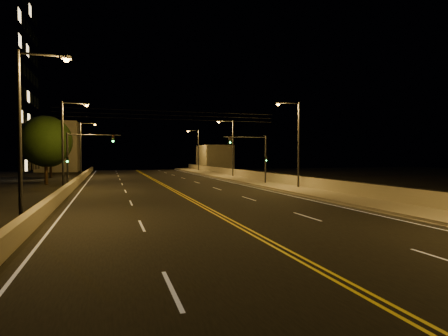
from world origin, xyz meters
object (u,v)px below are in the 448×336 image
object	(u,v)px
streetlight_1	(296,139)
streetlight_5	(66,139)
tree_1	(46,148)
streetlight_6	(83,145)
tree_2	(50,152)
traffic_signal_left	(79,153)
traffic_signal_right	(257,154)
streetlight_3	(197,147)
tree_0	(46,141)
streetlight_2	(231,145)
streetlight_4	(26,124)

from	to	relation	value
streetlight_1	streetlight_5	world-z (taller)	same
tree_1	streetlight_6	bearing A→B (deg)	64.56
tree_2	traffic_signal_left	bearing A→B (deg)	-76.18
streetlight_1	traffic_signal_right	distance (m)	6.57
streetlight_3	tree_0	world-z (taller)	streetlight_3
streetlight_1	traffic_signal_left	distance (m)	21.23
streetlight_6	tree_1	size ratio (longest dim) A/B	1.23
streetlight_1	tree_1	bearing A→B (deg)	139.26
streetlight_1	tree_1	distance (m)	33.61
tree_0	tree_1	xyz separation A→B (m)	(-1.00, 7.11, -0.63)
traffic_signal_right	tree_0	size ratio (longest dim) A/B	0.70
streetlight_3	traffic_signal_right	bearing A→B (deg)	-92.46
streetlight_2	traffic_signal_right	size ratio (longest dim) A/B	1.53
traffic_signal_right	tree_2	world-z (taller)	tree_2
streetlight_3	tree_2	bearing A→B (deg)	-152.83
streetlight_3	streetlight_5	bearing A→B (deg)	-120.47
traffic_signal_right	tree_0	bearing A→B (deg)	159.41
streetlight_5	tree_0	world-z (taller)	streetlight_5
streetlight_1	streetlight_6	xyz separation A→B (m)	(-21.41, 30.44, 0.00)
streetlight_6	traffic_signal_right	xyz separation A→B (m)	(19.85, -24.22, -1.40)
streetlight_1	streetlight_2	bearing A→B (deg)	90.00
streetlight_1	streetlight_5	distance (m)	22.29
traffic_signal_left	tree_0	xyz separation A→B (m)	(-4.21, 8.60, 1.44)
streetlight_1	tree_0	bearing A→B (deg)	148.78
streetlight_3	streetlight_6	world-z (taller)	same
streetlight_3	tree_0	size ratio (longest dim) A/B	1.08
streetlight_5	streetlight_1	bearing A→B (deg)	-16.09
tree_2	streetlight_2	bearing A→B (deg)	-19.25
streetlight_1	streetlight_6	bearing A→B (deg)	125.12
tree_1	streetlight_4	bearing A→B (deg)	-83.23
streetlight_1	streetlight_3	world-z (taller)	same
traffic_signal_right	tree_1	distance (m)	28.61
streetlight_3	streetlight_6	bearing A→B (deg)	-150.46
traffic_signal_left	tree_0	bearing A→B (deg)	116.06
streetlight_4	traffic_signal_left	world-z (taller)	streetlight_4
tree_2	tree_0	bearing A→B (deg)	-84.22
streetlight_1	tree_1	size ratio (longest dim) A/B	1.23
streetlight_6	tree_0	distance (m)	15.91
streetlight_2	tree_1	size ratio (longest dim) A/B	1.23
tree_0	tree_1	distance (m)	7.21
streetlight_2	traffic_signal_right	bearing A→B (deg)	-96.37
tree_0	traffic_signal_right	bearing A→B (deg)	-20.59
streetlight_2	traffic_signal_left	bearing A→B (deg)	-145.35
traffic_signal_right	tree_2	distance (m)	33.54
streetlight_1	traffic_signal_right	xyz separation A→B (m)	(-1.56, 6.22, -1.40)
traffic_signal_right	tree_0	world-z (taller)	tree_0
traffic_signal_right	tree_1	xyz separation A→B (m)	(-23.90, 15.71, 0.81)
streetlight_4	tree_2	world-z (taller)	streetlight_4
streetlight_3	tree_1	size ratio (longest dim) A/B	1.23
traffic_signal_right	tree_1	world-z (taller)	tree_1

